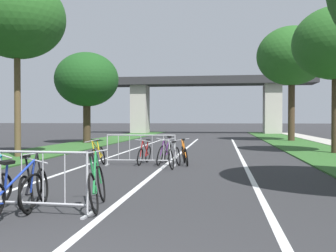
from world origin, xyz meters
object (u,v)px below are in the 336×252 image
Objects in this scene: tree_right_pine_far at (336,44)px; crowd_barrier_nearest at (22,182)px; bicycle_yellow_6 at (99,156)px; bicycle_purple_4 at (164,153)px; bicycle_green_9 at (97,186)px; bicycle_black_7 at (34,187)px; bicycle_orange_1 at (185,155)px; bicycle_red_8 at (144,154)px; tree_right_maple_mid at (292,56)px; bicycle_blue_5 at (12,195)px; tree_left_oak_mid at (87,80)px; bicycle_silver_3 at (174,156)px; tree_left_oak_near at (17,18)px; crowd_barrier_second at (141,150)px.

crowd_barrier_nearest is at bearing -123.80° from tree_right_pine_far.
bicycle_purple_4 is at bearing -162.38° from bicycle_yellow_6.
bicycle_yellow_6 is at bearing 97.02° from bicycle_green_9.
bicycle_yellow_6 is at bearing 87.24° from bicycle_black_7.
tree_right_pine_far is 4.24× the size of bicycle_orange_1.
bicycle_orange_1 is 0.97× the size of bicycle_red_8.
tree_right_maple_mid is 25.30m from bicycle_blue_5.
tree_left_oak_mid is at bearing -52.39° from bicycle_purple_4.
bicycle_red_8 is (0.59, 6.97, -0.02)m from bicycle_black_7.
tree_left_oak_mid is at bearing 112.56° from bicycle_orange_1.
crowd_barrier_nearest is at bearing -109.76° from tree_right_maple_mid.
bicycle_silver_3 is (-6.43, -16.37, -5.69)m from tree_right_maple_mid.
bicycle_yellow_6 is (-8.98, -16.36, -5.70)m from tree_right_maple_mid.
bicycle_silver_3 is (6.77, -2.46, -5.32)m from tree_left_oak_near.
tree_right_maple_mid is 5.21× the size of bicycle_orange_1.
tree_right_maple_mid is 4.74× the size of bicycle_purple_4.
bicycle_purple_4 is (-0.71, 0.03, 0.04)m from bicycle_orange_1.
crowd_barrier_second is at bearing 85.18° from crowd_barrier_nearest.
tree_left_oak_near is at bearing -165.02° from tree_right_pine_far.
bicycle_green_9 reaches higher than bicycle_black_7.
bicycle_yellow_6 is at bearing -163.23° from crowd_barrier_second.
tree_right_pine_far is 15.74m from crowd_barrier_nearest.
tree_right_pine_far is at bearing 27.83° from bicycle_orange_1.
bicycle_black_7 is at bearing -110.01° from tree_right_maple_mid.
tree_right_pine_far is 0.81× the size of tree_right_maple_mid.
tree_right_pine_far is at bearing -88.99° from tree_right_maple_mid.
tree_left_oak_mid is at bearing 96.60° from bicycle_black_7.
bicycle_purple_4 is 2.27m from bicycle_yellow_6.
tree_right_maple_mid is at bearing 78.36° from bicycle_blue_5.
tree_right_maple_mid is (-0.18, 10.33, 1.07)m from tree_right_pine_far.
bicycle_orange_1 is 0.92m from bicycle_silver_3.
tree_right_pine_far is 9.88m from bicycle_purple_4.
bicycle_silver_3 reaches higher than bicycle_red_8.
bicycle_blue_5 is at bearing -98.57° from bicycle_black_7.
tree_left_oak_mid is at bearing 99.46° from bicycle_green_9.
tree_right_maple_mid is 4.74× the size of bicycle_green_9.
tree_right_pine_far is 10.38m from tree_right_maple_mid.
tree_left_oak_mid is (-0.45, 9.59, -1.55)m from tree_left_oak_near.
bicycle_purple_4 is 1.01× the size of bicycle_yellow_6.
bicycle_black_7 reaches higher than bicycle_blue_5.
crowd_barrier_nearest is 7.53m from bicycle_purple_4.
bicycle_black_7 is 1.11m from bicycle_green_9.
bicycle_blue_5 is (5.49, -18.95, -3.77)m from tree_left_oak_mid.
tree_right_pine_far is 9.41m from bicycle_orange_1.
tree_left_oak_mid reaches higher than bicycle_yellow_6.
tree_left_oak_near is 1.24× the size of tree_left_oak_mid.
bicycle_black_7 is (-2.01, -6.99, 0.02)m from bicycle_orange_1.
crowd_barrier_nearest reaches higher than bicycle_silver_3.
bicycle_green_9 is at bearing 98.90° from bicycle_red_8.
tree_right_pine_far is at bearing 64.86° from bicycle_blue_5.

